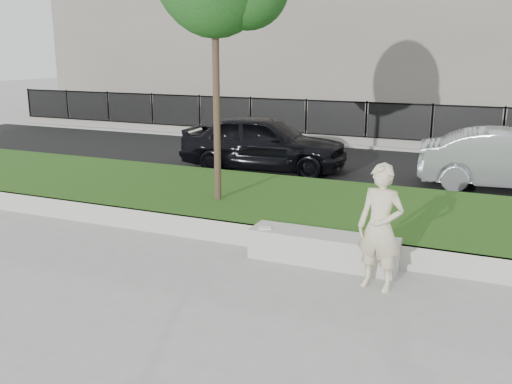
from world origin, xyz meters
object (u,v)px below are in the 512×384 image
at_px(stone_bench, 323,248).
at_px(car_dark, 264,142).
at_px(man, 380,228).
at_px(book, 265,228).

xyz_separation_m(stone_bench, car_dark, (-3.63, 6.12, 0.58)).
bearing_deg(man, stone_bench, 159.33).
distance_m(stone_bench, man, 1.39).
relative_size(man, book, 8.95).
height_order(stone_bench, man, man).
distance_m(man, car_dark, 8.21).
bearing_deg(car_dark, man, -150.43).
bearing_deg(stone_bench, car_dark, 120.68).
bearing_deg(book, stone_bench, -15.09).
bearing_deg(man, car_dark, 136.06).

